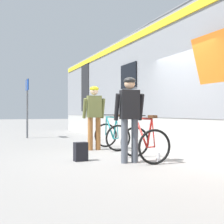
{
  "coord_description": "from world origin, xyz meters",
  "views": [
    {
      "loc": [
        -3.08,
        -5.65,
        1.04
      ],
      "look_at": [
        -0.03,
        1.42,
        1.05
      ],
      "focal_mm": 46.74,
      "sensor_mm": 36.0,
      "label": 1
    }
  ],
  "objects": [
    {
      "name": "cyclist_near_in_olive",
      "position": [
        -0.34,
        1.93,
        1.05
      ],
      "size": [
        0.63,
        0.35,
        1.76
      ],
      "color": "#935B2D",
      "rests_on": "ground"
    },
    {
      "name": "water_bottle_near_the_bikes",
      "position": [
        0.23,
        -0.45,
        0.09
      ],
      "size": [
        0.07,
        0.07,
        0.19
      ],
      "primitive_type": "cylinder",
      "color": "silver",
      "rests_on": "ground"
    },
    {
      "name": "cyclist_far_in_dark",
      "position": [
        -0.37,
        -0.29,
        1.05
      ],
      "size": [
        0.65,
        0.38,
        1.76
      ],
      "color": "#4C515B",
      "rests_on": "ground"
    },
    {
      "name": "platform_sign_post",
      "position": [
        -1.57,
        6.51,
        1.62
      ],
      "size": [
        0.08,
        0.7,
        2.4
      ],
      "color": "#595B60",
      "rests_on": "ground"
    },
    {
      "name": "ground_plane",
      "position": [
        0.0,
        0.0,
        0.0
      ],
      "size": [
        80.0,
        80.0,
        0.0
      ],
      "primitive_type": "plane",
      "color": "gray"
    },
    {
      "name": "bicycle_far_red",
      "position": [
        0.04,
        -0.17,
        0.4
      ],
      "size": [
        0.81,
        1.14,
        0.99
      ],
      "color": "black",
      "rests_on": "ground"
    },
    {
      "name": "bicycle_near_teal",
      "position": [
        0.17,
        1.9,
        0.4
      ],
      "size": [
        0.77,
        1.11,
        0.99
      ],
      "color": "black",
      "rests_on": "ground"
    },
    {
      "name": "backpack_on_platform",
      "position": [
        -1.23,
        0.33,
        0.2
      ],
      "size": [
        0.29,
        0.2,
        0.4
      ],
      "primitive_type": "cube",
      "rotation": [
        0.0,
        0.0,
        0.08
      ],
      "color": "black",
      "rests_on": "ground"
    }
  ]
}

